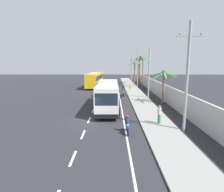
# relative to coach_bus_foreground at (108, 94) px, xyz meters

# --- Properties ---
(ground_plane) EXTENTS (160.00, 160.00, 0.00)m
(ground_plane) POSITION_rel_coach_bus_foreground_xyz_m (-1.83, -5.46, -1.90)
(ground_plane) COLOR #28282D
(sidewalk_kerb) EXTENTS (3.20, 90.00, 0.14)m
(sidewalk_kerb) POSITION_rel_coach_bus_foreground_xyz_m (4.97, 4.54, -1.83)
(sidewalk_kerb) COLOR gray
(sidewalk_kerb) RESTS_ON ground
(lane_markings) EXTENTS (3.79, 71.28, 0.01)m
(lane_markings) POSITION_rel_coach_bus_foreground_xyz_m (0.46, 9.41, -1.90)
(lane_markings) COLOR white
(lane_markings) RESTS_ON ground
(boundary_wall) EXTENTS (0.24, 60.00, 2.59)m
(boundary_wall) POSITION_rel_coach_bus_foreground_xyz_m (8.77, 8.54, -0.61)
(boundary_wall) COLOR #B2B2AD
(boundary_wall) RESTS_ON ground
(coach_bus_foreground) EXTENTS (2.99, 11.52, 3.65)m
(coach_bus_foreground) POSITION_rel_coach_bus_foreground_xyz_m (0.00, 0.00, 0.00)
(coach_bus_foreground) COLOR silver
(coach_bus_foreground) RESTS_ON ground
(coach_bus_far_lane) EXTENTS (3.59, 12.44, 3.71)m
(coach_bus_far_lane) POSITION_rel_coach_bus_foreground_xyz_m (-3.88, 22.53, 0.03)
(coach_bus_far_lane) COLOR gold
(coach_bus_far_lane) RESTS_ON ground
(motorcycle_beside_bus) EXTENTS (0.56, 1.96, 1.62)m
(motorcycle_beside_bus) POSITION_rel_coach_bus_foreground_xyz_m (2.49, 9.89, -1.24)
(motorcycle_beside_bus) COLOR black
(motorcycle_beside_bus) RESTS_ON ground
(motorcycle_trailing) EXTENTS (0.56, 1.96, 1.54)m
(motorcycle_trailing) POSITION_rel_coach_bus_foreground_xyz_m (1.90, -8.69, -1.27)
(motorcycle_trailing) COLOR black
(motorcycle_trailing) RESTS_ON ground
(pedestrian_near_kerb) EXTENTS (0.36, 0.36, 1.56)m
(pedestrian_near_kerb) POSITION_rel_coach_bus_foreground_xyz_m (4.09, 13.22, -0.95)
(pedestrian_near_kerb) COLOR beige
(pedestrian_near_kerb) RESTS_ON sidewalk_kerb
(pedestrian_midwalk) EXTENTS (0.36, 0.36, 1.81)m
(pedestrian_midwalk) POSITION_rel_coach_bus_foreground_xyz_m (5.15, -6.56, -0.81)
(pedestrian_midwalk) COLOR #2D7A47
(pedestrian_midwalk) RESTS_ON sidewalk_kerb
(utility_pole_nearest) EXTENTS (2.14, 0.24, 9.30)m
(utility_pole_nearest) POSITION_rel_coach_bus_foreground_xyz_m (6.92, -8.29, 2.95)
(utility_pole_nearest) COLOR #9E9E99
(utility_pole_nearest) RESTS_ON ground
(utility_pole_mid) EXTENTS (3.69, 0.24, 8.29)m
(utility_pole_mid) POSITION_rel_coach_bus_foreground_xyz_m (6.53, 7.70, 2.51)
(utility_pole_mid) COLOR #9E9E99
(utility_pole_mid) RESTS_ON ground
(utility_pole_far) EXTENTS (2.58, 0.24, 9.54)m
(utility_pole_far) POSITION_rel_coach_bus_foreground_xyz_m (6.76, 23.69, 3.09)
(utility_pole_far) COLOR #9E9E99
(utility_pole_far) RESTS_ON ground
(utility_pole_distant) EXTENTS (3.71, 0.24, 8.39)m
(utility_pole_distant) POSITION_rel_coach_bus_foreground_xyz_m (6.63, 39.69, 2.62)
(utility_pole_distant) COLOR #9E9E99
(utility_pole_distant) RESTS_ON ground
(palm_nearest) EXTENTS (4.09, 4.17, 4.90)m
(palm_nearest) POSITION_rel_coach_bus_foreground_xyz_m (7.98, 3.24, 1.79)
(palm_nearest) COLOR brown
(palm_nearest) RESTS_ON ground
(palm_second) EXTENTS (4.07, 3.91, 7.59)m
(palm_second) POSITION_rel_coach_bus_foreground_xyz_m (8.07, 31.61, 3.36)
(palm_second) COLOR brown
(palm_second) RESTS_ON ground
(palm_third) EXTENTS (3.70, 3.71, 6.33)m
(palm_third) POSITION_rel_coach_bus_foreground_xyz_m (6.34, 26.47, 2.79)
(palm_third) COLOR brown
(palm_third) RESTS_ON ground
(palm_fourth) EXTENTS (3.22, 3.23, 6.82)m
(palm_fourth) POSITION_rel_coach_bus_foreground_xyz_m (7.63, 21.16, 3.15)
(palm_fourth) COLOR brown
(palm_fourth) RESTS_ON ground
(palm_farthest) EXTENTS (3.24, 2.89, 7.83)m
(palm_farthest) POSITION_rel_coach_bus_foreground_xyz_m (7.94, 28.54, 3.85)
(palm_farthest) COLOR brown
(palm_farthest) RESTS_ON ground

